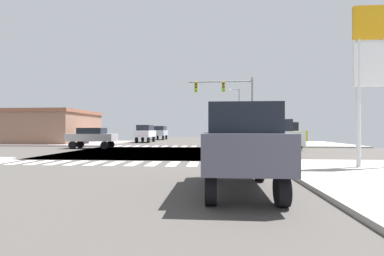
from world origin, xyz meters
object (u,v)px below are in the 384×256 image
(traffic_signal_mast, at_px, (228,96))
(street_lamp, at_px, (237,110))
(suv_queued_4, at_px, (145,132))
(bank_building, at_px, (35,127))
(suv_nearside_1, at_px, (240,141))
(sedan_middle_2, at_px, (92,136))
(suv_inner_6, at_px, (160,132))
(suv_crossing_3, at_px, (263,135))
(suv_outer_5, at_px, (277,133))
(gas_station_sign, at_px, (373,58))

(traffic_signal_mast, distance_m, street_lamp, 12.82)
(suv_queued_4, bearing_deg, bank_building, 15.92)
(suv_nearside_1, bearing_deg, sedan_middle_2, 125.13)
(bank_building, distance_m, suv_inner_6, 19.43)
(suv_crossing_3, xyz_separation_m, suv_outer_5, (2.38, 7.00, 0.00))
(street_lamp, bearing_deg, suv_crossing_3, -90.97)
(suv_crossing_3, relative_size, suv_queued_4, 1.00)
(street_lamp, height_order, suv_nearside_1, street_lamp)
(sedan_middle_2, bearing_deg, traffic_signal_mast, 107.90)
(street_lamp, bearing_deg, sedan_middle_2, -130.99)
(gas_station_sign, relative_size, suv_outer_5, 1.49)
(suv_outer_5, bearing_deg, suv_inner_6, -147.65)
(suv_outer_5, bearing_deg, street_lamp, -173.24)
(suv_outer_5, distance_m, suv_inner_6, 27.43)
(gas_station_sign, height_order, suv_nearside_1, gas_station_sign)
(street_lamp, xyz_separation_m, sedan_middle_2, (-14.50, -16.69, -3.54))
(traffic_signal_mast, bearing_deg, suv_queued_4, 141.19)
(suv_nearside_1, distance_m, sedan_middle_2, 20.51)
(suv_outer_5, bearing_deg, suv_nearside_1, -15.58)
(traffic_signal_mast, height_order, suv_crossing_3, traffic_signal_mast)
(street_lamp, distance_m, suv_nearside_1, 33.73)
(suv_nearside_1, height_order, suv_inner_6, same)
(suv_nearside_1, bearing_deg, traffic_signal_mast, 88.09)
(traffic_signal_mast, xyz_separation_m, suv_nearside_1, (-0.69, -20.81, -3.79))
(gas_station_sign, relative_size, street_lamp, 0.89)
(suv_queued_4, height_order, suv_outer_5, same)
(street_lamp, xyz_separation_m, bank_building, (-25.85, -7.80, -2.61))
(suv_crossing_3, relative_size, suv_inner_6, 1.00)
(sedan_middle_2, bearing_deg, suv_crossing_3, 63.60)
(street_lamp, relative_size, suv_crossing_3, 1.68)
(traffic_signal_mast, relative_size, suv_outer_5, 1.53)
(traffic_signal_mast, distance_m, sedan_middle_2, 13.75)
(sedan_middle_2, distance_m, suv_outer_5, 16.48)
(sedan_middle_2, bearing_deg, bank_building, -128.07)
(street_lamp, height_order, sedan_middle_2, street_lamp)
(suv_nearside_1, height_order, suv_crossing_3, same)
(street_lamp, height_order, suv_queued_4, street_lamp)
(suv_inner_6, bearing_deg, suv_nearside_1, 104.05)
(street_lamp, relative_size, suv_nearside_1, 1.68)
(suv_nearside_1, xyz_separation_m, suv_outer_5, (4.68, 16.77, 0.00))
(suv_crossing_3, bearing_deg, sedan_middle_2, 63.60)
(gas_station_sign, bearing_deg, traffic_signal_mast, 107.54)
(gas_station_sign, height_order, suv_outer_5, gas_station_sign)
(suv_crossing_3, bearing_deg, suv_nearside_1, 166.76)
(traffic_signal_mast, height_order, suv_nearside_1, traffic_signal_mast)
(suv_crossing_3, bearing_deg, traffic_signal_mast, 8.28)
(suv_crossing_3, relative_size, suv_outer_5, 1.00)
(traffic_signal_mast, distance_m, suv_crossing_3, 11.78)
(suv_inner_6, bearing_deg, suv_queued_4, 90.00)
(street_lamp, bearing_deg, suv_outer_5, -83.24)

